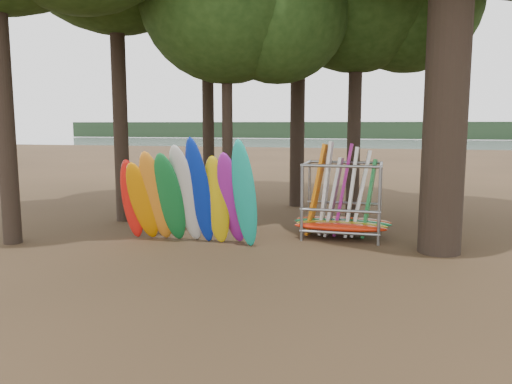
# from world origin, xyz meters

# --- Properties ---
(ground) EXTENTS (120.00, 120.00, 0.00)m
(ground) POSITION_xyz_m (0.00, 0.00, 0.00)
(ground) COLOR #47331E
(ground) RESTS_ON ground
(lake) EXTENTS (160.00, 160.00, 0.00)m
(lake) POSITION_xyz_m (0.00, 60.00, 0.00)
(lake) COLOR gray
(lake) RESTS_ON ground
(far_shore) EXTENTS (160.00, 4.00, 4.00)m
(far_shore) POSITION_xyz_m (0.00, 110.00, 2.00)
(far_shore) COLOR black
(far_shore) RESTS_ON ground
(kayak_row) EXTENTS (4.30, 1.74, 3.21)m
(kayak_row) POSITION_xyz_m (-1.78, 0.13, 1.37)
(kayak_row) COLOR red
(kayak_row) RESTS_ON ground
(storage_rack) EXTENTS (2.98, 1.59, 2.92)m
(storage_rack) POSITION_xyz_m (2.45, 2.19, 1.06)
(storage_rack) COLOR gray
(storage_rack) RESTS_ON ground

